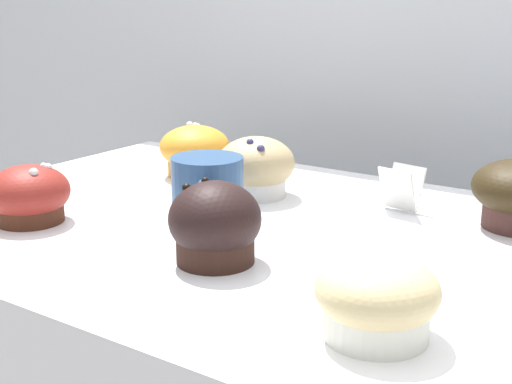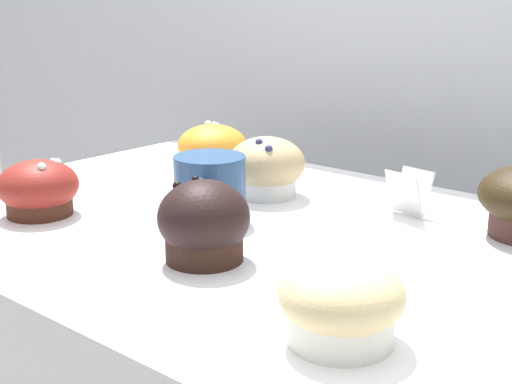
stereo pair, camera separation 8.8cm
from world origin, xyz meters
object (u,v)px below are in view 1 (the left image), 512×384
at_px(muffin_back_right, 256,167).
at_px(muffin_back_left, 215,225).
at_px(muffin_front_center, 195,151).
at_px(muffin_front_left, 29,196).
at_px(muffin_back_center, 377,298).
at_px(coffee_cup, 207,188).

bearing_deg(muffin_back_right, muffin_back_left, -65.17).
relative_size(muffin_front_center, muffin_back_left, 1.11).
height_order(muffin_back_left, muffin_back_right, muffin_back_left).
height_order(muffin_front_left, muffin_back_center, muffin_front_left).
xyz_separation_m(muffin_front_center, muffin_back_left, (0.26, -0.28, 0.00)).
height_order(muffin_front_center, muffin_back_right, muffin_back_right).
relative_size(muffin_back_left, muffin_back_right, 0.91).
height_order(muffin_back_right, muffin_back_center, muffin_back_right).
xyz_separation_m(muffin_back_right, muffin_back_center, (0.33, -0.30, -0.01)).
height_order(muffin_back_right, coffee_cup, muffin_back_right).
xyz_separation_m(muffin_front_center, muffin_back_right, (0.15, -0.04, 0.00)).
relative_size(muffin_back_left, muffin_back_center, 0.95).
bearing_deg(muffin_front_left, muffin_front_center, 85.66).
xyz_separation_m(muffin_front_center, coffee_cup, (0.16, -0.18, 0.00)).
distance_m(muffin_back_right, coffee_cup, 0.14).
bearing_deg(muffin_back_center, muffin_front_center, 144.11).
relative_size(muffin_front_center, muffin_back_right, 1.01).
bearing_deg(muffin_back_left, muffin_front_center, 132.37).
xyz_separation_m(muffin_back_left, muffin_back_right, (-0.11, 0.24, 0.00)).
bearing_deg(muffin_back_left, muffin_back_center, -15.87).
xyz_separation_m(muffin_front_center, muffin_front_left, (-0.02, -0.31, -0.01)).
bearing_deg(muffin_front_left, coffee_cup, 34.31).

